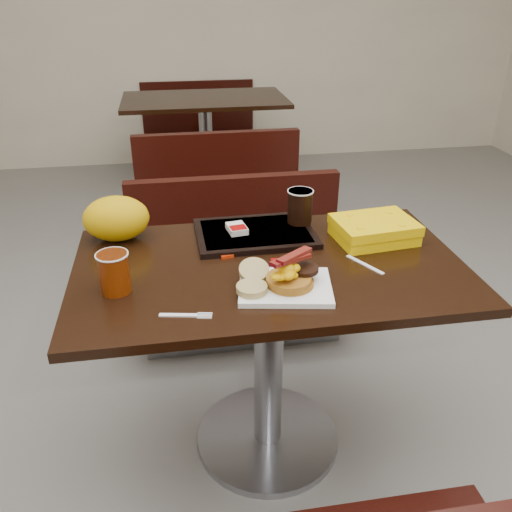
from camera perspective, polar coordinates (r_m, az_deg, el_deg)
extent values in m
cube|color=slate|center=(2.11, 1.22, -19.10)|extent=(6.00, 7.00, 0.01)
cube|color=white|center=(1.51, 3.15, -3.32)|extent=(0.29, 0.24, 0.02)
cylinder|color=#9E6B1A|center=(1.50, 3.69, -2.61)|extent=(0.15, 0.15, 0.03)
cylinder|color=black|center=(1.52, 5.18, -1.37)|extent=(0.09, 0.09, 0.01)
ellipsoid|color=#EBC504|center=(1.47, 3.26, -1.62)|extent=(0.09, 0.08, 0.04)
cylinder|color=tan|center=(1.47, -0.46, -3.50)|extent=(0.10, 0.10, 0.02)
cylinder|color=tan|center=(1.53, -0.23, -1.58)|extent=(0.09, 0.09, 0.05)
cylinder|color=#993005|center=(1.53, -14.95, -1.75)|extent=(0.10, 0.10, 0.12)
cube|color=white|center=(1.67, 11.59, -0.90)|extent=(0.08, 0.14, 0.00)
cube|color=#B92607|center=(1.69, -3.18, 0.09)|extent=(0.04, 0.04, 0.01)
cube|color=#8C0504|center=(1.65, 2.31, -0.59)|extent=(0.04, 0.03, 0.01)
cube|color=black|center=(1.82, -0.09, 2.43)|extent=(0.40, 0.29, 0.02)
cube|color=silver|center=(1.81, -2.07, 2.95)|extent=(0.07, 0.09, 0.02)
cylinder|color=black|center=(1.87, 4.73, 5.31)|extent=(0.10, 0.10, 0.12)
cube|color=#F1BC04|center=(1.83, 12.55, 2.77)|extent=(0.28, 0.22, 0.07)
ellipsoid|color=#D5A807|center=(1.83, -14.75, 3.92)|extent=(0.24, 0.19, 0.15)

